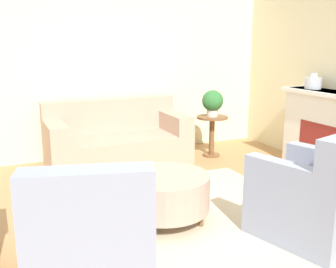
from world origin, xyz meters
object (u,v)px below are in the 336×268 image
(armchair_right, at_px, (316,199))
(potted_plant_on_side_table, at_px, (213,102))
(side_table, at_px, (212,130))
(vase_mantel_near, at_px, (313,83))
(couch, at_px, (117,141))
(armchair_left, at_px, (92,246))
(ottoman_table, at_px, (164,192))

(armchair_right, bearing_deg, potted_plant_on_side_table, 78.98)
(armchair_right, height_order, potted_plant_on_side_table, potted_plant_on_side_table)
(side_table, relative_size, vase_mantel_near, 2.80)
(couch, bearing_deg, vase_mantel_near, -26.63)
(armchair_right, bearing_deg, armchair_left, 180.00)
(armchair_left, distance_m, potted_plant_on_side_table, 3.60)
(armchair_right, relative_size, side_table, 1.67)
(couch, distance_m, ottoman_table, 2.00)
(potted_plant_on_side_table, bearing_deg, side_table, 90.00)
(ottoman_table, height_order, vase_mantel_near, vase_mantel_near)
(couch, xyz_separation_m, armchair_right, (0.89, -2.85, 0.05))
(armchair_left, bearing_deg, potted_plant_on_side_table, 46.80)
(couch, bearing_deg, potted_plant_on_side_table, -10.11)
(armchair_left, xyz_separation_m, armchair_right, (1.94, 0.00, 0.00))
(side_table, bearing_deg, ottoman_table, -131.57)
(armchair_left, relative_size, side_table, 1.67)
(couch, height_order, side_table, couch)
(armchair_left, relative_size, vase_mantel_near, 4.68)
(armchair_right, bearing_deg, side_table, 78.98)
(vase_mantel_near, bearing_deg, armchair_right, -131.90)
(potted_plant_on_side_table, bearing_deg, armchair_right, -101.02)
(armchair_right, xyz_separation_m, potted_plant_on_side_table, (0.51, 2.60, 0.45))
(ottoman_table, height_order, potted_plant_on_side_table, potted_plant_on_side_table)
(armchair_right, height_order, side_table, armchair_right)
(armchair_right, height_order, ottoman_table, armchair_right)
(armchair_left, height_order, potted_plant_on_side_table, potted_plant_on_side_table)
(ottoman_table, bearing_deg, side_table, 48.43)
(vase_mantel_near, bearing_deg, couch, 153.37)
(armchair_right, distance_m, vase_mantel_near, 2.36)
(couch, distance_m, potted_plant_on_side_table, 1.51)
(armchair_right, xyz_separation_m, ottoman_table, (-1.04, 0.86, -0.08))
(couch, height_order, armchair_left, armchair_left)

